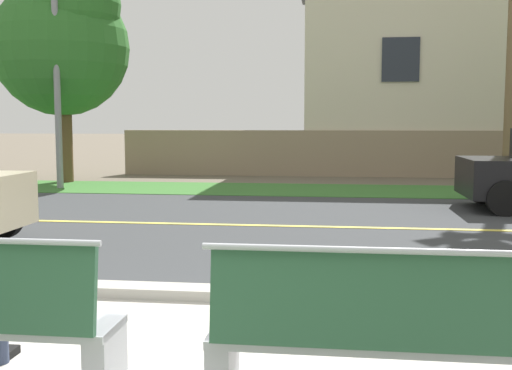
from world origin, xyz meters
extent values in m
plane|color=#665B4C|center=(0.00, 8.00, 0.00)|extent=(140.00, 140.00, 0.00)
cube|color=#ADA89E|center=(0.00, 2.35, 0.06)|extent=(44.00, 0.30, 0.11)
cube|color=#383A3D|center=(0.00, 6.50, 0.00)|extent=(52.00, 8.00, 0.01)
cube|color=#E0CC4C|center=(0.00, 6.50, 0.01)|extent=(48.00, 0.14, 0.01)
cube|color=#38702D|center=(0.00, 11.83, 0.01)|extent=(48.00, 2.80, 0.02)
cube|color=#9EA0A8|center=(-0.36, 0.23, 0.23)|extent=(0.14, 0.40, 0.45)
cube|color=#9EA0A8|center=(0.36, 0.23, 0.23)|extent=(0.14, 0.40, 0.45)
cube|color=#9EA0A8|center=(1.33, 0.23, 0.42)|extent=(2.08, 0.44, 0.05)
cube|color=#285138|center=(1.33, 0.03, 0.71)|extent=(2.00, 0.12, 0.52)
cylinder|color=#9EA0A8|center=(1.33, 0.02, 0.99)|extent=(2.08, 0.04, 0.04)
cube|color=black|center=(-1.27, 0.69, 0.04)|extent=(0.09, 0.24, 0.07)
cylinder|color=black|center=(-3.70, 4.94, 0.32)|extent=(0.64, 0.18, 0.64)
cylinder|color=black|center=(4.01, 8.06, 0.32)|extent=(0.64, 0.18, 0.64)
cylinder|color=black|center=(4.01, 9.74, 0.32)|extent=(0.64, 0.18, 0.64)
cylinder|color=gray|center=(-5.79, 11.43, 3.51)|extent=(0.16, 0.16, 7.03)
cylinder|color=brown|center=(-6.34, 12.95, 1.14)|extent=(0.45, 0.45, 2.28)
sphere|color=#2D6B28|center=(-6.34, 12.95, 3.64)|extent=(3.64, 3.64, 3.64)
sphere|color=#2D6B28|center=(-5.89, 12.68, 4.73)|extent=(2.55, 2.55, 2.55)
cube|color=gray|center=(0.95, 15.79, 0.70)|extent=(13.00, 0.36, 1.40)
cube|color=beige|center=(5.25, 18.99, 3.18)|extent=(10.34, 6.40, 6.36)
cube|color=#232833|center=(2.93, 15.76, 3.50)|extent=(1.10, 0.06, 1.30)
camera|label=1|loc=(1.00, -3.28, 1.67)|focal=43.56mm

